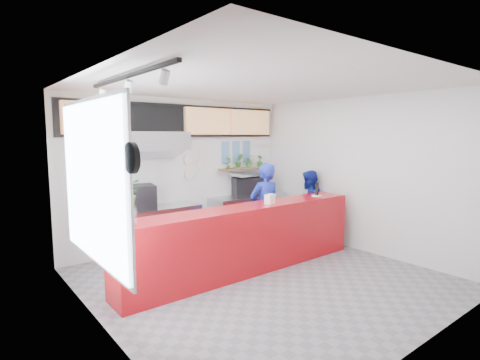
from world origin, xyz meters
TOP-DOWN VIEW (x-y plane):
  - floor at (0.00, 0.00)m, footprint 5.00×5.00m
  - ceiling at (0.00, 0.00)m, footprint 5.00×5.00m
  - wall_back at (0.00, 2.50)m, footprint 5.00×0.00m
  - wall_left at (-2.50, 0.00)m, footprint 0.00×5.00m
  - wall_right at (2.50, 0.00)m, footprint 0.00×5.00m
  - service_counter at (0.00, 0.40)m, footprint 4.50×0.60m
  - cream_band at (0.00, 2.49)m, footprint 5.00×0.02m
  - prep_bench at (-0.80, 2.20)m, footprint 1.80×0.60m
  - panini_oven at (-1.05, 2.20)m, footprint 0.60×0.60m
  - extraction_hood at (-0.80, 2.15)m, footprint 1.20×0.70m
  - hood_lip at (-0.80, 2.15)m, footprint 1.20×0.69m
  - right_bench at (1.50, 2.20)m, footprint 1.80×0.60m
  - espresso_machine at (1.50, 2.20)m, footprint 0.77×0.66m
  - espresso_tray at (1.50, 2.20)m, footprint 0.70×0.48m
  - herb_shelf at (1.60, 2.40)m, footprint 1.40×0.18m
  - menu_board_far_left at (-1.75, 2.38)m, footprint 1.10×0.10m
  - menu_board_mid_left at (-0.59, 2.38)m, footprint 1.10×0.10m
  - menu_board_mid_right at (0.57, 2.38)m, footprint 1.10×0.10m
  - menu_board_far_right at (1.73, 2.38)m, footprint 1.10×0.10m
  - soffit at (0.00, 2.46)m, footprint 4.80×0.04m
  - window_pane at (-2.47, 0.30)m, footprint 0.04×2.20m
  - window_frame at (-2.45, 0.30)m, footprint 0.03×2.30m
  - wall_clock_rim at (-2.46, -0.90)m, footprint 0.05×0.30m
  - wall_clock_face at (-2.43, -0.90)m, footprint 0.02×0.26m
  - track_rail at (-2.10, 0.00)m, footprint 0.05×2.40m
  - dec_plate_a at (0.15, 2.47)m, footprint 0.24×0.03m
  - dec_plate_b at (0.45, 2.47)m, footprint 0.24×0.03m
  - dec_plate_c at (0.15, 2.47)m, footprint 0.24×0.03m
  - dec_plate_d at (0.50, 2.47)m, footprint 0.24×0.03m
  - photo_frame_a at (1.10, 2.48)m, footprint 0.20×0.02m
  - photo_frame_b at (1.40, 2.48)m, footprint 0.20×0.02m
  - photo_frame_c at (1.70, 2.48)m, footprint 0.20×0.02m
  - photo_frame_d at (1.10, 2.48)m, footprint 0.20×0.02m
  - photo_frame_e at (1.40, 2.48)m, footprint 0.20×0.02m
  - photo_frame_f at (1.70, 2.48)m, footprint 0.20×0.02m
  - staff_center at (0.84, 0.88)m, footprint 0.68×0.49m
  - staff_right at (2.25, 1.04)m, footprint 0.91×0.82m
  - herb_a at (1.12, 2.40)m, footprint 0.16×0.12m
  - herb_b at (1.42, 2.40)m, footprint 0.22×0.20m
  - herb_c at (1.72, 2.40)m, footprint 0.28×0.25m
  - herb_d at (2.05, 2.40)m, footprint 0.16×0.14m
  - glass_vase at (-2.02, 0.33)m, footprint 0.22×0.22m
  - basil_vase at (-2.02, 0.33)m, footprint 0.44×0.42m
  - napkin_holder at (0.47, 0.35)m, footprint 0.21×0.16m
  - white_plate at (1.72, 0.37)m, footprint 0.27×0.27m
  - pepper_mill at (1.72, 0.37)m, footprint 0.07×0.07m

SIDE VIEW (x-z plane):
  - floor at x=0.00m, z-range 0.00..0.00m
  - prep_bench at x=-0.80m, z-range 0.00..0.90m
  - right_bench at x=1.50m, z-range 0.00..0.90m
  - service_counter at x=0.00m, z-range 0.00..1.10m
  - staff_right at x=2.25m, z-range 0.00..1.51m
  - staff_center at x=0.84m, z-range 0.00..1.75m
  - espresso_machine at x=1.50m, z-range 0.90..1.31m
  - white_plate at x=1.72m, z-range 1.10..1.12m
  - panini_oven at x=-1.05m, z-range 0.90..1.35m
  - napkin_holder at x=0.47m, z-range 1.10..1.26m
  - glass_vase at x=-2.02m, z-range 1.10..1.34m
  - pepper_mill at x=1.72m, z-range 1.11..1.36m
  - espresso_tray at x=1.50m, z-range 1.35..1.41m
  - dec_plate_c at x=0.15m, z-range 1.33..1.57m
  - wall_back at x=0.00m, z-range -1.00..4.00m
  - wall_left at x=-2.50m, z-range -1.00..4.00m
  - wall_right at x=2.50m, z-range -1.00..4.00m
  - herb_shelf at x=1.60m, z-range 1.48..1.52m
  - basil_vase at x=-2.02m, z-range 1.32..1.71m
  - dec_plate_b at x=0.45m, z-range 1.53..1.77m
  - herb_d at x=2.05m, z-range 1.52..1.78m
  - herb_a at x=1.12m, z-range 1.52..1.79m
  - herb_c at x=1.72m, z-range 1.52..1.80m
  - herb_b at x=1.42m, z-range 1.52..1.84m
  - window_pane at x=-2.47m, z-range 0.75..2.65m
  - window_frame at x=-2.45m, z-range 0.70..2.70m
  - dec_plate_a at x=0.15m, z-range 1.63..1.87m
  - photo_frame_d at x=1.10m, z-range 1.62..1.88m
  - photo_frame_e at x=1.40m, z-range 1.62..1.88m
  - photo_frame_f at x=1.70m, z-range 1.62..1.88m
  - dec_plate_d at x=0.50m, z-range 1.78..2.02m
  - hood_lip at x=-0.80m, z-range 1.79..2.11m
  - photo_frame_a at x=1.10m, z-range 1.88..2.12m
  - photo_frame_b at x=1.40m, z-range 1.88..2.12m
  - photo_frame_c at x=1.70m, z-range 1.88..2.12m
  - wall_clock_rim at x=-2.46m, z-range 1.90..2.20m
  - wall_clock_face at x=-2.43m, z-range 1.92..2.18m
  - extraction_hood at x=-0.80m, z-range 1.98..2.32m
  - menu_board_far_left at x=-1.75m, z-range 2.27..2.82m
  - menu_board_mid_left at x=-0.59m, z-range 2.27..2.82m
  - menu_board_mid_right at x=0.57m, z-range 2.27..2.82m
  - menu_board_far_right at x=1.73m, z-range 2.27..2.82m
  - soffit at x=0.00m, z-range 2.22..2.88m
  - cream_band at x=0.00m, z-range 2.20..3.00m
  - track_rail at x=-2.10m, z-range 2.92..2.96m
  - ceiling at x=0.00m, z-range 3.00..3.00m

